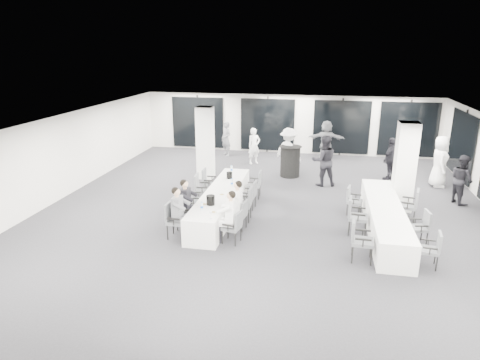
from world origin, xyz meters
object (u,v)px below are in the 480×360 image
object	(u,v)px
banquet_table_side	(385,219)
standing_guest_c	(289,148)
ice_bucket_near	(211,200)
chair_main_right_near	(234,225)
chair_side_left_near	(359,238)
chair_main_left_mid	(191,198)
standing_guest_b	(324,157)
standing_guest_a	(254,144)
chair_main_right_far	(256,183)
standing_guest_h	(462,176)
cocktail_table	(290,161)
standing_guest_d	(391,156)
chair_main_left_near	(174,218)
chair_main_right_second	(241,213)
chair_side_left_far	(352,199)
chair_side_right_near	(433,247)
standing_guest_g	(226,137)
chair_main_left_fourth	(201,187)
chair_main_left_far	(208,181)
banquet_table_main	(221,202)
standing_guest_f	(326,137)
chair_main_right_mid	(246,202)
standing_guest_e	(440,158)
ice_bucket_far	(229,175)
chair_main_right_fourth	(251,193)
chair_side_right_mid	(421,225)
chair_main_left_second	(182,209)
chair_side_right_far	(411,203)
chair_side_left_mid	(355,214)

from	to	relation	value
banquet_table_side	standing_guest_c	distance (m)	6.12
standing_guest_c	ice_bucket_near	distance (m)	6.26
chair_main_right_near	chair_side_left_near	bearing A→B (deg)	-84.80
chair_main_left_mid	standing_guest_b	distance (m)	5.51
ice_bucket_near	standing_guest_a	bearing A→B (deg)	89.73
chair_main_right_far	standing_guest_h	bearing A→B (deg)	-85.48
cocktail_table	standing_guest_d	distance (m)	3.86
standing_guest_a	chair_side_left_near	bearing A→B (deg)	-103.30
chair_main_left_near	banquet_table_side	bearing A→B (deg)	107.12
chair_main_right_second	chair_side_left_far	size ratio (longest dim) A/B	0.97
chair_side_left_far	chair_side_right_near	size ratio (longest dim) A/B	1.00
chair_main_right_near	standing_guest_g	distance (m)	9.56
standing_guest_a	standing_guest_c	bearing A→B (deg)	-77.58
chair_main_left_fourth	chair_main_left_far	distance (m)	0.87
standing_guest_c	standing_guest_h	world-z (taller)	standing_guest_c
chair_main_right_far	chair_side_right_near	size ratio (longest dim) A/B	1.06
banquet_table_main	standing_guest_f	xyz separation A→B (m)	(3.15, 7.64, 0.63)
chair_main_left_mid	chair_side_right_near	xyz separation A→B (m)	(6.46, -1.99, -0.08)
chair_main_left_fourth	chair_main_right_mid	bearing A→B (deg)	52.51
banquet_table_main	standing_guest_f	distance (m)	8.29
standing_guest_e	ice_bucket_far	distance (m)	7.82
chair_main_left_near	standing_guest_e	world-z (taller)	standing_guest_e
chair_main_right_fourth	standing_guest_g	xyz separation A→B (m)	(-2.31, 6.70, 0.40)
chair_main_right_second	standing_guest_a	world-z (taller)	standing_guest_a
chair_main_right_near	standing_guest_c	size ratio (longest dim) A/B	0.42
chair_side_right_mid	standing_guest_g	size ratio (longest dim) A/B	0.50
chair_main_right_near	standing_guest_h	size ratio (longest dim) A/B	0.48
standing_guest_c	standing_guest_d	size ratio (longest dim) A/B	1.12
chair_side_left_far	standing_guest_e	bearing A→B (deg)	148.45
chair_main_right_far	standing_guest_h	world-z (taller)	standing_guest_h
chair_side_left_near	standing_guest_b	bearing A→B (deg)	-168.01
chair_main_left_far	standing_guest_g	distance (m)	5.78
chair_side_right_mid	standing_guest_b	world-z (taller)	standing_guest_b
banquet_table_side	chair_side_right_mid	distance (m)	1.06
chair_side_left_near	standing_guest_c	distance (m)	7.48
chair_main_left_second	chair_main_left_fourth	distance (m)	1.96
ice_bucket_near	chair_side_right_far	bearing A→B (deg)	16.73
standing_guest_b	chair_side_right_mid	bearing A→B (deg)	104.57
standing_guest_a	standing_guest_g	bearing A→B (deg)	103.91
cocktail_table	chair_side_right_near	distance (m)	7.81
chair_main_right_near	chair_main_right_mid	size ratio (longest dim) A/B	0.87
chair_main_left_mid	chair_main_left_fourth	distance (m)	1.06
standing_guest_d	chair_side_left_near	bearing A→B (deg)	24.01
chair_side_left_near	chair_side_left_far	world-z (taller)	chair_side_left_near
banquet_table_side	chair_side_right_far	world-z (taller)	chair_side_right_far
chair_side_right_mid	chair_side_right_near	bearing A→B (deg)	172.08
chair_main_right_second	chair_side_right_far	world-z (taller)	chair_side_right_far
chair_side_left_mid	standing_guest_h	distance (m)	4.80
chair_main_left_near	chair_main_left_fourth	size ratio (longest dim) A/B	0.98
chair_main_left_mid	chair_side_right_mid	bearing A→B (deg)	73.04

